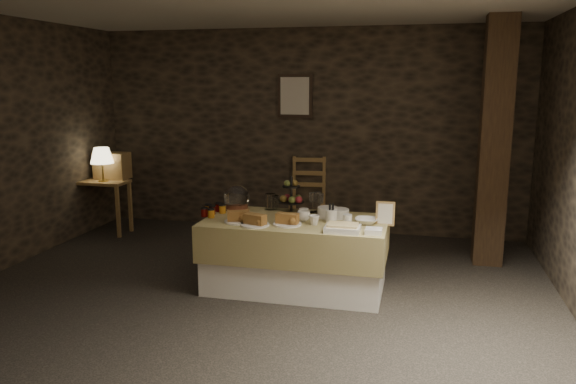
% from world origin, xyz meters
% --- Properties ---
extents(ground_plane, '(5.50, 5.00, 0.01)m').
position_xyz_m(ground_plane, '(0.00, 0.00, 0.00)').
color(ground_plane, black).
rests_on(ground_plane, ground).
extents(room_shell, '(5.52, 5.02, 2.60)m').
position_xyz_m(room_shell, '(0.00, 0.00, 1.56)').
color(room_shell, black).
rests_on(room_shell, ground).
extents(buffet_table, '(1.69, 0.90, 0.67)m').
position_xyz_m(buffet_table, '(0.34, 0.34, 0.39)').
color(buffet_table, silver).
rests_on(buffet_table, ground_plane).
extents(console_table, '(0.64, 0.37, 0.69)m').
position_xyz_m(console_table, '(-2.50, 1.69, 0.56)').
color(console_table, olive).
rests_on(console_table, ground_plane).
extents(table_lamp, '(0.29, 0.29, 0.43)m').
position_xyz_m(table_lamp, '(-2.45, 1.64, 1.01)').
color(table_lamp, '#A68736').
rests_on(table_lamp, console_table).
extents(wine_rack, '(0.42, 0.26, 0.34)m').
position_xyz_m(wine_rack, '(-2.45, 1.87, 0.86)').
color(wine_rack, olive).
rests_on(wine_rack, console_table).
extents(chair, '(0.49, 0.47, 0.76)m').
position_xyz_m(chair, '(0.06, 2.35, 0.43)').
color(chair, olive).
rests_on(chair, ground_plane).
extents(timber_column, '(0.30, 0.30, 2.60)m').
position_xyz_m(timber_column, '(2.19, 1.57, 1.30)').
color(timber_column, black).
rests_on(timber_column, ground_plane).
extents(framed_picture, '(0.45, 0.04, 0.55)m').
position_xyz_m(framed_picture, '(-0.15, 2.47, 1.75)').
color(framed_picture, black).
rests_on(framed_picture, room_shell).
extents(plate_stack_a, '(0.19, 0.19, 0.10)m').
position_xyz_m(plate_stack_a, '(0.61, 0.50, 0.72)').
color(plate_stack_a, white).
rests_on(plate_stack_a, buffet_table).
extents(plate_stack_b, '(0.20, 0.20, 0.08)m').
position_xyz_m(plate_stack_b, '(0.71, 0.51, 0.71)').
color(plate_stack_b, white).
rests_on(plate_stack_b, buffet_table).
extents(cutlery_holder, '(0.10, 0.10, 0.12)m').
position_xyz_m(cutlery_holder, '(0.68, 0.30, 0.73)').
color(cutlery_holder, white).
rests_on(cutlery_holder, buffet_table).
extents(cup_a, '(0.13, 0.13, 0.10)m').
position_xyz_m(cup_a, '(0.42, 0.31, 0.72)').
color(cup_a, white).
rests_on(cup_a, buffet_table).
extents(cup_b, '(0.11, 0.11, 0.09)m').
position_xyz_m(cup_b, '(0.54, 0.19, 0.71)').
color(cup_b, white).
rests_on(cup_b, buffet_table).
extents(mug_c, '(0.09, 0.09, 0.09)m').
position_xyz_m(mug_c, '(0.40, 0.41, 0.72)').
color(mug_c, white).
rests_on(mug_c, buffet_table).
extents(mug_d, '(0.08, 0.08, 0.09)m').
position_xyz_m(mug_d, '(0.82, 0.29, 0.71)').
color(mug_d, white).
rests_on(mug_d, buffet_table).
extents(bowl, '(0.21, 0.21, 0.05)m').
position_xyz_m(bowl, '(0.99, 0.35, 0.70)').
color(bowl, white).
rests_on(bowl, buffet_table).
extents(cake_dome, '(0.26, 0.26, 0.26)m').
position_xyz_m(cake_dome, '(-0.33, 0.62, 0.77)').
color(cake_dome, olive).
rests_on(cake_dome, buffet_table).
extents(fruit_stand, '(0.25, 0.25, 0.35)m').
position_xyz_m(fruit_stand, '(0.22, 0.66, 0.81)').
color(fruit_stand, black).
rests_on(fruit_stand, buffet_table).
extents(bread_platter_left, '(0.26, 0.26, 0.11)m').
position_xyz_m(bread_platter_left, '(-0.15, 0.13, 0.71)').
color(bread_platter_left, white).
rests_on(bread_platter_left, buffet_table).
extents(bread_platter_center, '(0.26, 0.26, 0.11)m').
position_xyz_m(bread_platter_center, '(0.03, 0.05, 0.71)').
color(bread_platter_center, white).
rests_on(bread_platter_center, buffet_table).
extents(bread_platter_right, '(0.26, 0.26, 0.11)m').
position_xyz_m(bread_platter_right, '(0.30, 0.14, 0.71)').
color(bread_platter_right, white).
rests_on(bread_platter_right, buffet_table).
extents(jam_jars, '(0.20, 0.32, 0.07)m').
position_xyz_m(jam_jars, '(-0.49, 0.37, 0.71)').
color(jam_jars, '#650C09').
rests_on(jam_jars, buffet_table).
extents(tart_dish, '(0.30, 0.22, 0.07)m').
position_xyz_m(tart_dish, '(0.82, 0.02, 0.70)').
color(tart_dish, white).
rests_on(tart_dish, buffet_table).
extents(square_dish, '(0.14, 0.14, 0.04)m').
position_xyz_m(square_dish, '(1.08, 0.02, 0.69)').
color(square_dish, white).
rests_on(square_dish, buffet_table).
extents(menu_frame, '(0.17, 0.07, 0.22)m').
position_xyz_m(menu_frame, '(1.15, 0.40, 0.76)').
color(menu_frame, olive).
rests_on(menu_frame, buffet_table).
extents(storage_jar_a, '(0.10, 0.10, 0.16)m').
position_xyz_m(storage_jar_a, '(-0.01, 0.70, 0.75)').
color(storage_jar_a, white).
rests_on(storage_jar_a, buffet_table).
extents(storage_jar_b, '(0.09, 0.09, 0.14)m').
position_xyz_m(storage_jar_b, '(0.03, 0.73, 0.74)').
color(storage_jar_b, white).
rests_on(storage_jar_b, buffet_table).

